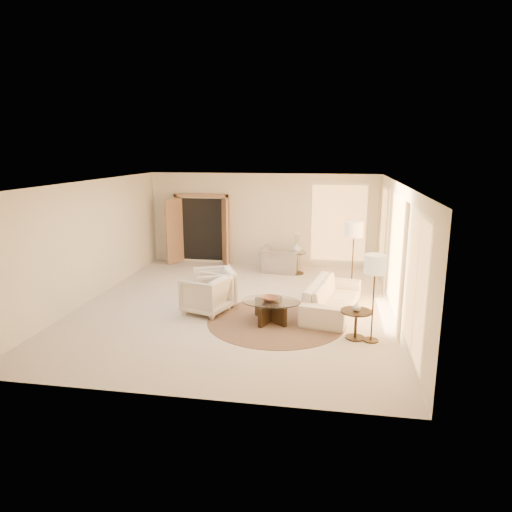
% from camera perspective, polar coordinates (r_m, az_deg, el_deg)
% --- Properties ---
extents(room, '(7.04, 8.04, 2.83)m').
position_cam_1_polar(room, '(10.14, -2.61, 1.22)').
color(room, beige).
rests_on(room, ground).
extents(windows_right, '(0.10, 6.40, 2.40)m').
position_cam_1_polar(windows_right, '(10.12, 17.00, 0.35)').
color(windows_right, '#FFB866').
rests_on(windows_right, room).
extents(window_back_corner, '(1.70, 0.10, 2.40)m').
position_cam_1_polar(window_back_corner, '(13.81, 10.29, 4.02)').
color(window_back_corner, '#FFB866').
rests_on(window_back_corner, room).
extents(curtains_right, '(0.06, 5.20, 2.60)m').
position_cam_1_polar(curtains_right, '(10.99, 16.15, 1.13)').
color(curtains_right, tan).
rests_on(curtains_right, room).
extents(french_doors, '(1.95, 0.66, 2.16)m').
position_cam_1_polar(french_doors, '(14.30, -6.85, 3.30)').
color(french_doors, '#AC7B56').
rests_on(french_doors, room).
extents(area_rug, '(3.38, 3.38, 0.01)m').
position_cam_1_polar(area_rug, '(9.61, 2.54, -8.14)').
color(area_rug, '#3D271D').
rests_on(area_rug, room).
extents(sofa, '(1.35, 2.47, 0.68)m').
position_cam_1_polar(sofa, '(10.14, 9.52, -5.13)').
color(sofa, beige).
rests_on(sofa, room).
extents(armchair_left, '(1.11, 1.14, 0.91)m').
position_cam_1_polar(armchair_left, '(10.53, -5.24, -3.67)').
color(armchair_left, beige).
rests_on(armchair_left, room).
extents(armchair_right, '(1.05, 1.08, 0.90)m').
position_cam_1_polar(armchair_right, '(10.04, -6.25, -4.58)').
color(armchair_right, beige).
rests_on(armchair_right, room).
extents(accent_chair, '(1.15, 0.81, 0.95)m').
position_cam_1_polar(accent_chair, '(13.30, 3.08, 0.01)').
color(accent_chair, gray).
rests_on(accent_chair, room).
extents(coffee_table, '(1.49, 1.49, 0.45)m').
position_cam_1_polar(coffee_table, '(9.52, 1.82, -6.57)').
color(coffee_table, black).
rests_on(coffee_table, room).
extents(end_table, '(0.59, 0.59, 0.55)m').
position_cam_1_polar(end_table, '(8.85, 12.38, -7.76)').
color(end_table, black).
rests_on(end_table, room).
extents(side_table, '(0.55, 0.55, 0.64)m').
position_cam_1_polar(side_table, '(13.13, 5.10, -0.58)').
color(side_table, '#2F2618').
rests_on(side_table, room).
extents(floor_lamp_near, '(0.44, 0.44, 1.82)m').
position_cam_1_polar(floor_lamp_near, '(11.22, 12.16, 2.89)').
color(floor_lamp_near, '#2F2618').
rests_on(floor_lamp_near, room).
extents(floor_lamp_far, '(0.40, 0.40, 1.66)m').
position_cam_1_polar(floor_lamp_far, '(8.49, 14.67, -1.48)').
color(floor_lamp_far, '#2F2618').
rests_on(floor_lamp_far, room).
extents(bowl, '(0.44, 0.44, 0.09)m').
position_cam_1_polar(bowl, '(9.45, 1.83, -5.37)').
color(bowl, brown).
rests_on(bowl, coffee_table).
extents(end_vase, '(0.18, 0.18, 0.17)m').
position_cam_1_polar(end_vase, '(8.77, 12.46, -6.20)').
color(end_vase, silver).
rests_on(end_vase, end_table).
extents(side_vase, '(0.31, 0.31, 0.27)m').
position_cam_1_polar(side_vase, '(13.04, 5.13, 1.04)').
color(side_vase, silver).
rests_on(side_vase, side_table).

